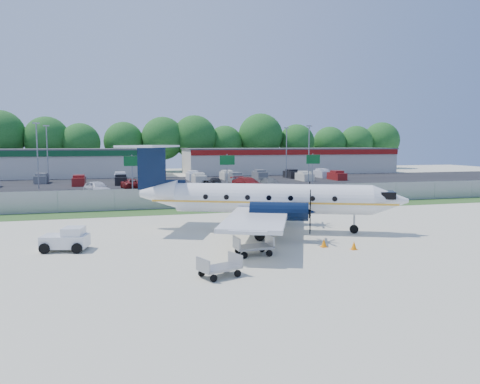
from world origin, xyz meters
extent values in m
plane|color=beige|center=(0.00, 0.00, 0.00)|extent=(170.00, 170.00, 0.00)
cube|color=#2D561E|center=(0.00, 12.00, 0.01)|extent=(170.00, 4.00, 0.02)
cube|color=black|center=(0.00, 19.00, 0.01)|extent=(170.00, 8.00, 0.02)
cube|color=black|center=(0.00, 40.00, 0.01)|extent=(170.00, 32.00, 0.02)
cube|color=gray|center=(0.00, 14.00, 1.00)|extent=(120.00, 0.02, 1.90)
cube|color=gray|center=(0.00, 14.00, 1.98)|extent=(120.00, 0.06, 0.06)
cube|color=gray|center=(0.00, 14.00, 0.05)|extent=(120.00, 0.06, 0.06)
cube|color=beige|center=(-24.00, 62.00, 2.50)|extent=(46.00, 12.00, 5.00)
cube|color=#474749|center=(-24.00, 62.00, 5.12)|extent=(46.40, 12.40, 0.24)
cube|color=#0F4723|center=(-24.00, 55.90, 4.50)|extent=(46.00, 0.20, 1.00)
cube|color=beige|center=(26.00, 62.00, 2.50)|extent=(44.00, 12.00, 5.00)
cube|color=#474749|center=(26.00, 62.00, 5.12)|extent=(44.40, 12.40, 0.24)
cube|color=maroon|center=(26.00, 55.90, 4.50)|extent=(44.00, 0.20, 1.00)
cylinder|color=gray|center=(-8.00, 23.00, 2.50)|extent=(0.14, 0.14, 5.00)
cube|color=#0C5923|center=(-8.00, 22.85, 4.30)|extent=(1.80, 0.08, 1.10)
cylinder|color=gray|center=(3.00, 23.00, 2.50)|extent=(0.14, 0.14, 5.00)
cube|color=#0C5923|center=(3.00, 22.85, 4.30)|extent=(1.80, 0.08, 1.10)
cylinder|color=gray|center=(14.00, 23.00, 2.50)|extent=(0.14, 0.14, 5.00)
cube|color=#0C5923|center=(14.00, 22.85, 4.30)|extent=(1.80, 0.08, 1.10)
cylinder|color=gray|center=(-20.00, 38.00, 4.50)|extent=(0.18, 0.18, 9.00)
cube|color=gray|center=(-20.00, 38.00, 9.00)|extent=(0.90, 0.35, 0.18)
cylinder|color=gray|center=(20.00, 38.00, 4.50)|extent=(0.18, 0.18, 9.00)
cube|color=gray|center=(20.00, 38.00, 9.00)|extent=(0.90, 0.35, 0.18)
cylinder|color=gray|center=(-20.00, 48.00, 4.50)|extent=(0.18, 0.18, 9.00)
cube|color=gray|center=(-20.00, 48.00, 9.00)|extent=(0.90, 0.35, 0.18)
cylinder|color=gray|center=(20.00, 48.00, 4.50)|extent=(0.18, 0.18, 9.00)
cube|color=gray|center=(20.00, 48.00, 9.00)|extent=(0.90, 0.35, 0.18)
cylinder|color=white|center=(0.88, 0.41, 2.38)|extent=(13.53, 7.36, 2.10)
cone|color=white|center=(8.35, -2.78, 2.38)|extent=(3.06, 2.89, 2.10)
cone|color=white|center=(-6.80, 3.68, 2.60)|extent=(3.47, 3.06, 2.10)
cube|color=black|center=(8.14, -2.70, 2.76)|extent=(1.48, 1.71, 0.50)
cube|color=white|center=(0.37, 0.62, 1.77)|extent=(10.89, 19.28, 0.24)
cylinder|color=black|center=(0.23, -2.80, 1.93)|extent=(3.93, 2.59, 1.22)
cylinder|color=black|center=(2.75, 3.09, 1.93)|extent=(3.93, 2.59, 1.22)
cube|color=black|center=(-7.31, 3.90, 4.48)|extent=(2.01, 1.01, 3.21)
cube|color=white|center=(-7.41, 3.94, 6.08)|extent=(5.13, 7.34, 0.15)
cylinder|color=gray|center=(6.16, -1.85, 0.72)|extent=(0.13, 0.13, 1.44)
cylinder|color=black|center=(6.16, -1.85, 0.31)|extent=(0.65, 0.43, 0.62)
cylinder|color=black|center=(-0.89, -2.32, 0.35)|extent=(0.82, 0.68, 0.71)
cylinder|color=black|center=(1.63, 3.57, 0.35)|extent=(0.82, 0.68, 0.71)
cube|color=white|center=(-12.88, -2.09, 0.56)|extent=(2.84, 2.08, 0.72)
cube|color=white|center=(-12.38, -2.21, 1.13)|extent=(1.40, 1.55, 0.51)
cube|color=black|center=(-11.93, -2.31, 1.15)|extent=(0.43, 1.14, 0.41)
cylinder|color=black|center=(-13.96, -2.67, 0.31)|extent=(0.65, 0.36, 0.62)
cylinder|color=black|center=(-13.60, -1.11, 0.31)|extent=(0.65, 0.36, 0.62)
cylinder|color=black|center=(-12.16, -3.08, 0.31)|extent=(0.65, 0.36, 0.62)
cylinder|color=black|center=(-11.80, -1.52, 0.31)|extent=(0.65, 0.36, 0.62)
cube|color=gray|center=(-2.50, -6.13, 0.47)|extent=(2.16, 1.36, 0.13)
cube|color=gray|center=(-3.49, -6.18, 0.79)|extent=(0.15, 1.26, 0.63)
cube|color=gray|center=(-1.50, -6.08, 0.79)|extent=(0.15, 1.26, 0.63)
cylinder|color=black|center=(-3.20, -6.74, 0.19)|extent=(0.38, 0.14, 0.38)
cylinder|color=black|center=(-3.26, -5.59, 0.19)|extent=(0.38, 0.14, 0.38)
cylinder|color=black|center=(-1.74, -6.67, 0.19)|extent=(0.38, 0.14, 0.38)
cylinder|color=black|center=(-1.80, -5.52, 0.19)|extent=(0.38, 0.14, 0.38)
cube|color=gray|center=(-5.29, -9.82, 0.43)|extent=(2.21, 1.76, 0.12)
cube|color=gray|center=(-6.14, -10.15, 0.72)|extent=(0.48, 1.11, 0.58)
cube|color=gray|center=(-4.43, -9.50, 0.72)|extent=(0.48, 1.11, 0.58)
cylinder|color=black|center=(-5.73, -10.56, 0.17)|extent=(0.37, 0.23, 0.35)
cylinder|color=black|center=(-6.11, -9.57, 0.17)|extent=(0.37, 0.23, 0.35)
cylinder|color=black|center=(-4.47, -10.08, 0.17)|extent=(0.37, 0.23, 0.35)
cylinder|color=black|center=(-4.84, -9.09, 0.17)|extent=(0.37, 0.23, 0.35)
cone|color=orange|center=(3.69, -6.34, 0.26)|extent=(0.34, 0.34, 0.52)
cube|color=orange|center=(3.69, -6.34, 0.01)|extent=(0.36, 0.36, 0.03)
cone|color=orange|center=(2.25, -5.26, 0.26)|extent=(0.35, 0.35, 0.53)
cube|color=orange|center=(2.25, -5.26, 0.01)|extent=(0.37, 0.37, 0.03)
cone|color=orange|center=(0.31, 4.71, 0.28)|extent=(0.37, 0.37, 0.56)
cube|color=orange|center=(0.31, 4.71, 0.02)|extent=(0.39, 0.39, 0.03)
imported|color=#595B5E|center=(-13.27, 17.05, 0.00)|extent=(6.17, 4.19, 1.66)
imported|color=silver|center=(0.55, 19.98, 0.00)|extent=(5.46, 3.72, 1.70)
imported|color=#595B5E|center=(30.09, 17.18, 0.00)|extent=(4.32, 2.98, 1.37)
imported|color=silver|center=(-12.00, 28.40, 0.00)|extent=(3.75, 5.44, 1.72)
imported|color=silver|center=(-4.32, 28.69, 0.00)|extent=(2.79, 4.89, 1.53)
imported|color=black|center=(1.58, 28.47, 0.00)|extent=(4.50, 5.90, 1.49)
imported|color=maroon|center=(7.47, 29.57, 0.00)|extent=(4.03, 6.30, 1.70)
imported|color=#595B5E|center=(10.64, 29.24, 0.00)|extent=(2.15, 5.18, 1.50)
imported|color=maroon|center=(-7.75, 35.28, 0.00)|extent=(3.04, 5.33, 1.40)
imported|color=black|center=(3.96, 34.25, 0.00)|extent=(2.87, 4.75, 1.51)
camera|label=1|loc=(-10.00, -30.93, 6.32)|focal=35.00mm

